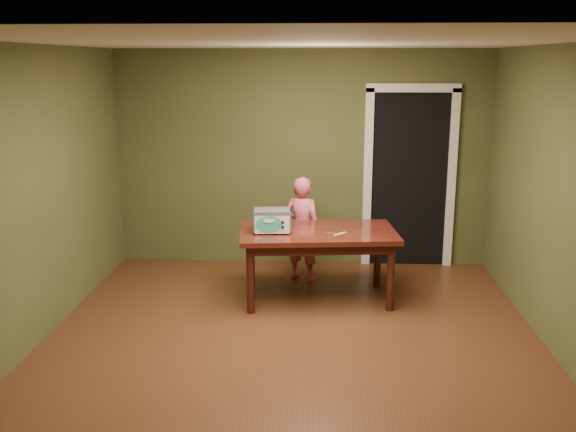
{
  "coord_description": "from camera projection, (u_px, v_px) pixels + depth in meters",
  "views": [
    {
      "loc": [
        0.26,
        -5.2,
        2.45
      ],
      "look_at": [
        -0.08,
        1.0,
        0.95
      ],
      "focal_mm": 40.0,
      "sensor_mm": 36.0,
      "label": 1
    }
  ],
  "objects": [
    {
      "name": "floor",
      "position": [
        291.0,
        348.0,
        5.63
      ],
      "size": [
        5.0,
        5.0,
        0.0
      ],
      "primitive_type": "plane",
      "color": "#582F19",
      "rests_on": "ground"
    },
    {
      "name": "room_shell",
      "position": [
        291.0,
        155.0,
        5.23
      ],
      "size": [
        4.52,
        5.02,
        2.61
      ],
      "color": "brown",
      "rests_on": "ground"
    },
    {
      "name": "doorway",
      "position": [
        406.0,
        176.0,
        8.02
      ],
      "size": [
        1.1,
        0.66,
        2.25
      ],
      "color": "black",
      "rests_on": "ground"
    },
    {
      "name": "dining_table",
      "position": [
        318.0,
        240.0,
        6.64
      ],
      "size": [
        1.68,
        1.06,
        0.75
      ],
      "rotation": [
        0.0,
        0.0,
        0.1
      ],
      "color": "#34110C",
      "rests_on": "floor"
    },
    {
      "name": "toy_oven",
      "position": [
        272.0,
        220.0,
        6.53
      ],
      "size": [
        0.4,
        0.29,
        0.24
      ],
      "rotation": [
        0.0,
        0.0,
        0.08
      ],
      "color": "#4C4F54",
      "rests_on": "dining_table"
    },
    {
      "name": "baking_pan",
      "position": [
        331.0,
        234.0,
        6.45
      ],
      "size": [
        0.1,
        0.1,
        0.02
      ],
      "color": "silver",
      "rests_on": "dining_table"
    },
    {
      "name": "spatula",
      "position": [
        340.0,
        234.0,
        6.47
      ],
      "size": [
        0.14,
        0.15,
        0.01
      ],
      "primitive_type": "cube",
      "rotation": [
        0.0,
        0.0,
        0.84
      ],
      "color": "#FFF06E",
      "rests_on": "dining_table"
    },
    {
      "name": "child",
      "position": [
        302.0,
        229.0,
        7.26
      ],
      "size": [
        0.52,
        0.45,
        1.2
      ],
      "primitive_type": "imported",
      "rotation": [
        0.0,
        0.0,
        2.71
      ],
      "color": "#D6586A",
      "rests_on": "floor"
    }
  ]
}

